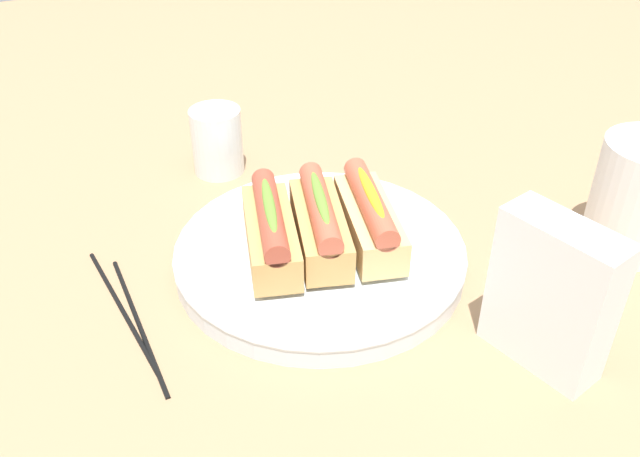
{
  "coord_description": "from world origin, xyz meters",
  "views": [
    {
      "loc": [
        0.57,
        -0.25,
        0.47
      ],
      "look_at": [
        0.01,
        -0.02,
        0.05
      ],
      "focal_mm": 38.38,
      "sensor_mm": 36.0,
      "label": 1
    }
  ],
  "objects_px": {
    "hotdog_front": "(269,228)",
    "chopstick_far": "(121,306)",
    "hotdog_side": "(369,217)",
    "chopstick_near": "(138,321)",
    "serving_bowl": "(320,253)",
    "hotdog_back": "(320,223)",
    "napkin_box": "(551,295)",
    "water_glass": "(217,143)"
  },
  "relations": [
    {
      "from": "serving_bowl",
      "to": "napkin_box",
      "type": "relative_size",
      "value": 2.15
    },
    {
      "from": "chopstick_near",
      "to": "serving_bowl",
      "type": "bearing_deg",
      "value": 91.89
    },
    {
      "from": "hotdog_side",
      "to": "chopstick_near",
      "type": "bearing_deg",
      "value": -87.91
    },
    {
      "from": "serving_bowl",
      "to": "napkin_box",
      "type": "bearing_deg",
      "value": 33.03
    },
    {
      "from": "serving_bowl",
      "to": "chopstick_near",
      "type": "bearing_deg",
      "value": -84.46
    },
    {
      "from": "napkin_box",
      "to": "hotdog_back",
      "type": "bearing_deg",
      "value": -163.63
    },
    {
      "from": "hotdog_back",
      "to": "chopstick_far",
      "type": "distance_m",
      "value": 0.22
    },
    {
      "from": "serving_bowl",
      "to": "hotdog_back",
      "type": "xyz_separation_m",
      "value": [
        -0.0,
        0.0,
        0.04
      ]
    },
    {
      "from": "hotdog_back",
      "to": "serving_bowl",
      "type": "bearing_deg",
      "value": -45.0
    },
    {
      "from": "serving_bowl",
      "to": "hotdog_side",
      "type": "bearing_deg",
      "value": 78.97
    },
    {
      "from": "hotdog_back",
      "to": "chopstick_near",
      "type": "xyz_separation_m",
      "value": [
        0.02,
        -0.21,
        -0.05
      ]
    },
    {
      "from": "hotdog_side",
      "to": "hotdog_front",
      "type": "bearing_deg",
      "value": -101.03
    },
    {
      "from": "serving_bowl",
      "to": "hotdog_front",
      "type": "relative_size",
      "value": 2.05
    },
    {
      "from": "serving_bowl",
      "to": "hotdog_front",
      "type": "bearing_deg",
      "value": -101.03
    },
    {
      "from": "hotdog_back",
      "to": "napkin_box",
      "type": "height_order",
      "value": "napkin_box"
    },
    {
      "from": "serving_bowl",
      "to": "hotdog_side",
      "type": "distance_m",
      "value": 0.07
    },
    {
      "from": "water_glass",
      "to": "chopstick_far",
      "type": "bearing_deg",
      "value": -35.59
    },
    {
      "from": "hotdog_front",
      "to": "chopstick_near",
      "type": "height_order",
      "value": "hotdog_front"
    },
    {
      "from": "hotdog_back",
      "to": "napkin_box",
      "type": "relative_size",
      "value": 1.05
    },
    {
      "from": "hotdog_back",
      "to": "hotdog_side",
      "type": "distance_m",
      "value": 0.06
    },
    {
      "from": "water_glass",
      "to": "chopstick_near",
      "type": "xyz_separation_m",
      "value": [
        0.27,
        -0.16,
        -0.04
      ]
    },
    {
      "from": "hotdog_back",
      "to": "chopstick_near",
      "type": "height_order",
      "value": "hotdog_back"
    },
    {
      "from": "hotdog_front",
      "to": "serving_bowl",
      "type": "bearing_deg",
      "value": 78.97
    },
    {
      "from": "napkin_box",
      "to": "chopstick_far",
      "type": "xyz_separation_m",
      "value": [
        -0.22,
        -0.35,
        -0.07
      ]
    },
    {
      "from": "serving_bowl",
      "to": "chopstick_near",
      "type": "distance_m",
      "value": 0.21
    },
    {
      "from": "hotdog_front",
      "to": "water_glass",
      "type": "xyz_separation_m",
      "value": [
        -0.24,
        0.01,
        -0.01
      ]
    },
    {
      "from": "serving_bowl",
      "to": "napkin_box",
      "type": "xyz_separation_m",
      "value": [
        0.21,
        0.14,
        0.06
      ]
    },
    {
      "from": "chopstick_far",
      "to": "napkin_box",
      "type": "bearing_deg",
      "value": 49.11
    },
    {
      "from": "hotdog_front",
      "to": "chopstick_near",
      "type": "distance_m",
      "value": 0.16
    },
    {
      "from": "serving_bowl",
      "to": "chopstick_far",
      "type": "bearing_deg",
      "value": -92.63
    },
    {
      "from": "serving_bowl",
      "to": "chopstick_near",
      "type": "relative_size",
      "value": 1.47
    },
    {
      "from": "hotdog_front",
      "to": "chopstick_far",
      "type": "relative_size",
      "value": 0.72
    },
    {
      "from": "hotdog_front",
      "to": "hotdog_side",
      "type": "bearing_deg",
      "value": 78.97
    },
    {
      "from": "chopstick_far",
      "to": "hotdog_front",
      "type": "bearing_deg",
      "value": 81.11
    },
    {
      "from": "serving_bowl",
      "to": "hotdog_front",
      "type": "xyz_separation_m",
      "value": [
        -0.01,
        -0.05,
        0.04
      ]
    },
    {
      "from": "serving_bowl",
      "to": "chopstick_near",
      "type": "xyz_separation_m",
      "value": [
        0.02,
        -0.21,
        -0.01
      ]
    },
    {
      "from": "hotdog_front",
      "to": "water_glass",
      "type": "relative_size",
      "value": 1.75
    },
    {
      "from": "napkin_box",
      "to": "chopstick_far",
      "type": "bearing_deg",
      "value": -138.49
    },
    {
      "from": "serving_bowl",
      "to": "chopstick_far",
      "type": "distance_m",
      "value": 0.22
    },
    {
      "from": "hotdog_back",
      "to": "hotdog_side",
      "type": "height_order",
      "value": "same"
    },
    {
      "from": "serving_bowl",
      "to": "water_glass",
      "type": "bearing_deg",
      "value": -169.28
    },
    {
      "from": "hotdog_back",
      "to": "napkin_box",
      "type": "xyz_separation_m",
      "value": [
        0.21,
        0.14,
        0.02
      ]
    }
  ]
}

